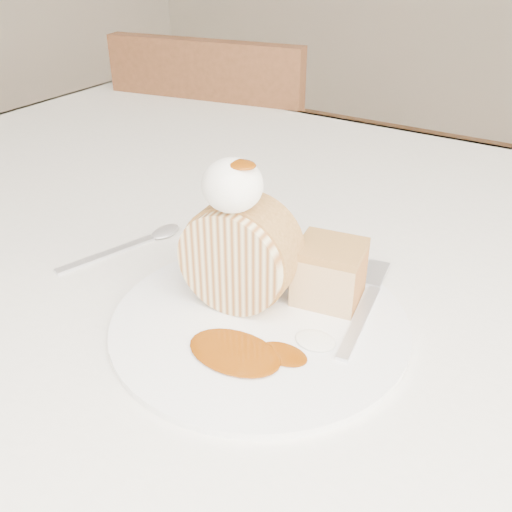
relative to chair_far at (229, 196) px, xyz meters
The scene contains 10 objects.
table 0.72m from the chair_far, 49.18° to the right, with size 1.40×0.90×0.75m.
chair_far is the anchor object (origin of this frame).
plate 0.88m from the chair_far, 53.49° to the right, with size 0.26×0.26×0.01m, color white.
roulade_slice 0.87m from the chair_far, 54.52° to the right, with size 0.10×0.10×0.05m, color beige.
cake_chunk 0.86m from the chair_far, 48.88° to the right, with size 0.06×0.05×0.05m, color #AE7941.
whipped_cream 0.90m from the chair_far, 54.91° to the right, with size 0.05×0.05×0.04m, color white.
caramel_drizzle 0.92m from the chair_far, 54.43° to the right, with size 0.03×0.02×0.01m, color #723204.
caramel_pool 0.92m from the chair_far, 55.05° to the right, with size 0.08×0.05×0.00m, color #723204, non-canonical shape.
fork 0.90m from the chair_far, 47.72° to the right, with size 0.02×0.15×0.00m, color silver.
spoon 0.77m from the chair_far, 65.62° to the right, with size 0.02×0.14×0.00m, color silver.
Camera 1 is at (0.25, -0.29, 1.06)m, focal length 40.00 mm.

